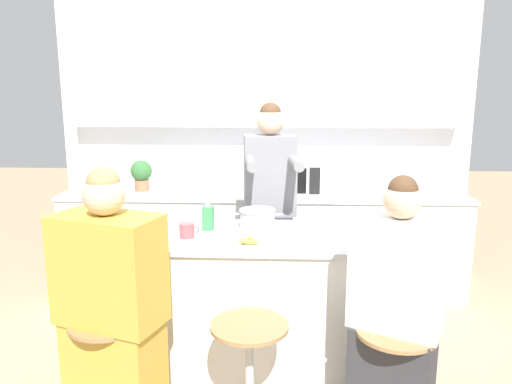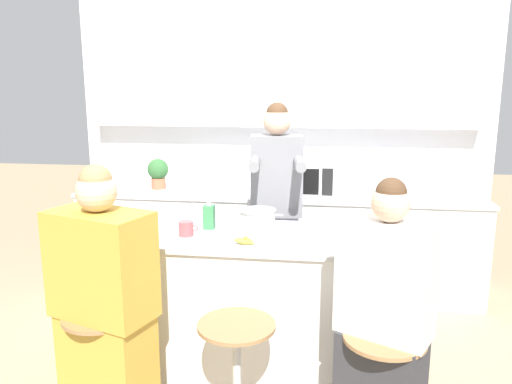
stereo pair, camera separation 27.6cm
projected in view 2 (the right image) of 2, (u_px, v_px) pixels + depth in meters
The scene contains 16 objects.
ground_plane at pixel (254, 371), 3.23m from camera, with size 16.00×16.00×0.00m, color tan.
wall_back at pixel (281, 116), 4.58m from camera, with size 3.80×0.22×2.70m.
back_counter at pixel (277, 240), 4.50m from camera, with size 3.53×0.67×0.90m.
kitchen_island at pixel (254, 304), 3.14m from camera, with size 1.80×0.70×0.93m.
bar_stool_leftmost at pixel (104, 363), 2.65m from camera, with size 0.39×0.39×0.65m.
bar_stool_center at pixel (237, 374), 2.55m from camera, with size 0.39×0.39×0.65m.
person_cooking at pixel (276, 221), 3.61m from camera, with size 0.42×0.57×1.70m.
person_wrapped_blanket at pixel (104, 310), 2.58m from camera, with size 0.58×0.44×1.44m.
person_seated_near at pixel (383, 336), 2.39m from camera, with size 0.49×0.41×1.41m.
cooking_pot at pixel (258, 220), 3.13m from camera, with size 0.31×0.23×0.13m.
fruit_bowl at pixel (371, 245), 2.72m from camera, with size 0.20×0.20×0.08m.
coffee_cup_near at pixel (186, 228), 3.01m from camera, with size 0.12×0.09×0.09m.
banana_bunch at pixel (244, 241), 2.85m from camera, with size 0.14×0.10×0.04m.
juice_carton at pixel (209, 217), 3.15m from camera, with size 0.07×0.07×0.17m.
microwave at pixel (306, 178), 4.30m from camera, with size 0.50×0.34×0.28m.
potted_plant at pixel (158, 172), 4.52m from camera, with size 0.19×0.19×0.27m.
Camera 2 is at (0.42, -2.89, 1.81)m, focal length 35.00 mm.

